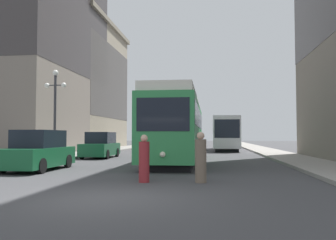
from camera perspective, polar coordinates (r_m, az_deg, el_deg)
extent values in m
plane|color=#424244|center=(9.10, -10.32, -12.41)|extent=(200.00, 200.00, 0.00)
cube|color=gray|center=(49.72, -5.10, -4.28)|extent=(2.90, 120.00, 0.15)
cube|color=gray|center=(48.86, 13.42, -4.25)|extent=(2.90, 120.00, 0.15)
cube|color=black|center=(21.66, 1.67, -6.25)|extent=(2.36, 13.42, 0.35)
cube|color=#2D8447|center=(21.62, 1.66, -1.68)|extent=(2.76, 14.59, 3.10)
cube|color=black|center=(21.64, 1.66, 0.17)|extent=(2.78, 14.01, 1.08)
cube|color=silver|center=(21.72, 1.66, 3.00)|extent=(2.55, 14.29, 0.44)
cube|color=black|center=(14.42, -0.84, 0.92)|extent=(2.21, 0.10, 1.40)
sphere|color=#F2EACC|center=(14.34, -0.88, -5.62)|extent=(0.24, 0.24, 0.24)
cube|color=black|center=(38.27, 9.48, -4.62)|extent=(2.45, 10.65, 0.35)
cube|color=silver|center=(38.25, 9.46, -2.03)|extent=(2.86, 11.58, 3.10)
cube|color=black|center=(38.26, 9.46, -1.22)|extent=(2.88, 11.12, 1.30)
cube|color=black|center=(32.52, 9.59, -1.40)|extent=(2.31, 0.14, 1.71)
cylinder|color=black|center=(16.25, -25.33, -6.71)|extent=(0.19, 0.64, 0.64)
cylinder|color=black|center=(18.63, -20.89, -6.23)|extent=(0.19, 0.64, 0.64)
cylinder|color=black|center=(15.43, -19.88, -7.04)|extent=(0.19, 0.64, 0.64)
cylinder|color=black|center=(17.92, -15.99, -6.45)|extent=(0.19, 0.64, 0.64)
cube|color=#14512D|center=(17.01, -20.42, -5.66)|extent=(1.87, 4.43, 0.84)
cube|color=black|center=(17.08, -20.21, -2.89)|extent=(1.62, 2.45, 0.80)
cylinder|color=black|center=(24.23, -13.81, -5.44)|extent=(0.20, 0.65, 0.64)
cylinder|color=black|center=(26.87, -11.85, -5.17)|extent=(0.20, 0.65, 0.64)
cylinder|color=black|center=(23.72, -9.89, -5.54)|extent=(0.20, 0.65, 0.64)
cylinder|color=black|center=(26.41, -8.29, -5.24)|extent=(0.20, 0.65, 0.64)
cube|color=#14512D|center=(25.28, -10.93, -4.71)|extent=(1.94, 4.54, 0.84)
cube|color=black|center=(25.37, -10.84, -2.85)|extent=(1.66, 2.52, 0.80)
cylinder|color=#6B5B4C|center=(11.82, 5.35, -6.64)|extent=(0.38, 0.38, 1.44)
sphere|color=tan|center=(11.79, 5.33, -2.57)|extent=(0.26, 0.26, 0.26)
cylinder|color=maroon|center=(11.87, -3.91, -6.82)|extent=(0.36, 0.36, 1.37)
sphere|color=tan|center=(11.83, -3.90, -2.99)|extent=(0.24, 0.24, 0.24)
cylinder|color=#333338|center=(22.96, -17.94, 0.51)|extent=(0.16, 0.16, 5.20)
sphere|color=white|center=(23.27, -17.84, 7.32)|extent=(0.36, 0.36, 0.36)
sphere|color=white|center=(23.39, -19.09, 5.34)|extent=(0.31, 0.31, 0.31)
sphere|color=white|center=(22.92, -16.62, 5.47)|extent=(0.31, 0.31, 0.31)
cube|color=#333338|center=(23.15, -17.87, 5.40)|extent=(1.10, 0.06, 0.06)
cube|color=slate|center=(37.50, -21.76, 17.56)|extent=(10.40, 16.08, 28.71)
cube|color=gray|center=(45.91, -18.55, 4.77)|extent=(15.64, 15.05, 14.66)
cube|color=#494440|center=(46.01, -18.54, 5.68)|extent=(15.68, 15.09, 8.79)
cube|color=gray|center=(47.46, -18.42, 13.89)|extent=(16.24, 15.65, 0.50)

